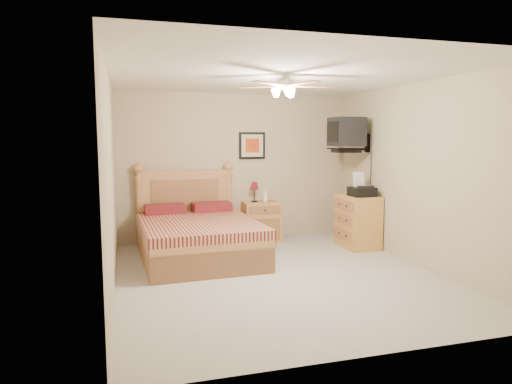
# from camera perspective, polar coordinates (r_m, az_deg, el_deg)

# --- Properties ---
(floor) EXTENTS (4.50, 4.50, 0.00)m
(floor) POSITION_cam_1_polar(r_m,az_deg,el_deg) (5.93, 2.82, -10.43)
(floor) COLOR #A59E95
(floor) RESTS_ON ground
(ceiling) EXTENTS (4.00, 4.50, 0.04)m
(ceiling) POSITION_cam_1_polar(r_m,az_deg,el_deg) (5.71, 2.97, 14.30)
(ceiling) COLOR white
(ceiling) RESTS_ON ground
(wall_back) EXTENTS (4.00, 0.04, 2.50)m
(wall_back) POSITION_cam_1_polar(r_m,az_deg,el_deg) (7.84, -2.44, 3.10)
(wall_back) COLOR tan
(wall_back) RESTS_ON ground
(wall_front) EXTENTS (4.00, 0.04, 2.50)m
(wall_front) POSITION_cam_1_polar(r_m,az_deg,el_deg) (3.64, 14.42, -1.36)
(wall_front) COLOR tan
(wall_front) RESTS_ON ground
(wall_left) EXTENTS (0.04, 4.50, 2.50)m
(wall_left) POSITION_cam_1_polar(r_m,az_deg,el_deg) (5.38, -17.70, 1.10)
(wall_left) COLOR tan
(wall_left) RESTS_ON ground
(wall_right) EXTENTS (0.04, 4.50, 2.50)m
(wall_right) POSITION_cam_1_polar(r_m,az_deg,el_deg) (6.60, 19.56, 2.03)
(wall_right) COLOR tan
(wall_right) RESTS_ON ground
(bed) EXTENTS (1.69, 2.17, 1.36)m
(bed) POSITION_cam_1_polar(r_m,az_deg,el_deg) (6.64, -7.26, -2.59)
(bed) COLOR #BF7A48
(bed) RESTS_ON ground
(nightstand) EXTENTS (0.63, 0.48, 0.67)m
(nightstand) POSITION_cam_1_polar(r_m,az_deg,el_deg) (7.81, 0.66, -3.68)
(nightstand) COLOR #BD7446
(nightstand) RESTS_ON ground
(table_lamp) EXTENTS (0.24, 0.24, 0.34)m
(table_lamp) POSITION_cam_1_polar(r_m,az_deg,el_deg) (7.76, -0.20, 0.02)
(table_lamp) COLOR #5E1316
(table_lamp) RESTS_ON nightstand
(lotion_bottle) EXTENTS (0.11, 0.11, 0.22)m
(lotion_bottle) POSITION_cam_1_polar(r_m,az_deg,el_deg) (7.76, 1.16, -0.43)
(lotion_bottle) COLOR white
(lotion_bottle) RESTS_ON nightstand
(framed_picture) EXTENTS (0.46, 0.04, 0.46)m
(framed_picture) POSITION_cam_1_polar(r_m,az_deg,el_deg) (7.87, -0.50, 5.82)
(framed_picture) COLOR black
(framed_picture) RESTS_ON wall_back
(dresser) EXTENTS (0.50, 0.71, 0.84)m
(dresser) POSITION_cam_1_polar(r_m,az_deg,el_deg) (7.52, 12.61, -3.58)
(dresser) COLOR #BA8938
(dresser) RESTS_ON ground
(fax_machine) EXTENTS (0.36, 0.38, 0.38)m
(fax_machine) POSITION_cam_1_polar(r_m,az_deg,el_deg) (7.32, 13.13, 0.95)
(fax_machine) COLOR black
(fax_machine) RESTS_ON dresser
(magazine_lower) EXTENTS (0.25, 0.29, 0.02)m
(magazine_lower) POSITION_cam_1_polar(r_m,az_deg,el_deg) (7.65, 11.62, -0.11)
(magazine_lower) COLOR #AFA788
(magazine_lower) RESTS_ON dresser
(magazine_upper) EXTENTS (0.29, 0.35, 0.02)m
(magazine_upper) POSITION_cam_1_polar(r_m,az_deg,el_deg) (7.68, 11.73, 0.09)
(magazine_upper) COLOR #9E9278
(magazine_upper) RESTS_ON magazine_lower
(wall_tv) EXTENTS (0.56, 0.46, 0.58)m
(wall_tv) POSITION_cam_1_polar(r_m,az_deg,el_deg) (7.59, 12.26, 7.06)
(wall_tv) COLOR black
(wall_tv) RESTS_ON wall_right
(ceiling_fan) EXTENTS (1.14, 1.14, 0.28)m
(ceiling_fan) POSITION_cam_1_polar(r_m,az_deg,el_deg) (5.50, 3.65, 13.10)
(ceiling_fan) COLOR silver
(ceiling_fan) RESTS_ON ceiling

